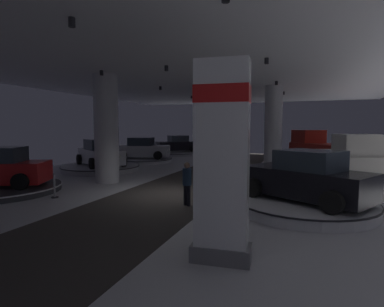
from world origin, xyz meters
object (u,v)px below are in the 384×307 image
object	(u,v)px
display_platform_mid_left	(101,168)
visitor_walking_near	(187,181)
column_right	(273,129)
brand_sign_pylon	(222,159)
display_platform_mid_right	(343,181)
column_left	(106,129)
pickup_truck_mid_right	(346,161)
display_car_deep_left	(177,144)
display_car_far_left	(143,149)
pickup_truck_far_right	(321,149)
display_car_mid_left	(100,154)
display_car_near_right	(306,178)
display_platform_far_right	(323,165)
display_platform_far_left	(143,160)
display_platform_deep_left	(177,153)
display_platform_near_right	(304,205)

from	to	relation	value
display_platform_mid_left	visitor_walking_near	xyz separation A→B (m)	(8.53, -6.60, 0.71)
visitor_walking_near	column_right	bearing A→B (deg)	78.72
brand_sign_pylon	display_platform_mid_right	size ratio (longest dim) A/B	0.74
column_left	pickup_truck_mid_right	size ratio (longest dim) A/B	0.97
column_right	column_left	bearing A→B (deg)	-136.89
brand_sign_pylon	display_platform_mid_left	bearing A→B (deg)	135.38
display_car_deep_left	visitor_walking_near	bearing A→B (deg)	-66.53
pickup_truck_mid_right	display_car_far_left	bearing A→B (deg)	158.58
brand_sign_pylon	visitor_walking_near	size ratio (longest dim) A/B	2.65
display_car_deep_left	pickup_truck_far_right	bearing A→B (deg)	-24.27
pickup_truck_mid_right	display_car_mid_left	bearing A→B (deg)	179.70
display_car_near_right	display_platform_far_right	bearing A→B (deg)	84.49
pickup_truck_far_right	display_platform_far_left	xyz separation A→B (m)	(-13.57, -1.51, -1.11)
column_left	pickup_truck_far_right	xyz separation A→B (m)	(10.70, 10.58, -1.48)
pickup_truck_mid_right	column_left	bearing A→B (deg)	-163.61
display_platform_mid_right	pickup_truck_mid_right	bearing A→B (deg)	-74.18
display_platform_deep_left	display_car_far_left	distance (m)	7.75
column_left	display_platform_deep_left	xyz separation A→B (m)	(-3.07, 16.76, -2.60)
visitor_walking_near	pickup_truck_far_right	bearing A→B (deg)	69.63
display_car_far_left	display_car_near_right	bearing A→B (deg)	-42.64
display_platform_far_left	display_car_far_left	xyz separation A→B (m)	(-0.03, -0.01, 0.89)
column_left	display_platform_deep_left	size ratio (longest dim) A/B	0.93
visitor_walking_near	display_platform_deep_left	bearing A→B (deg)	113.55
column_left	display_platform_deep_left	bearing A→B (deg)	100.37
display_platform_deep_left	pickup_truck_far_right	distance (m)	15.13
display_car_mid_left	visitor_walking_near	size ratio (longest dim) A/B	2.81
display_platform_deep_left	display_car_near_right	world-z (taller)	display_car_near_right
display_platform_mid_left	display_car_mid_left	size ratio (longest dim) A/B	1.12
display_platform_near_right	visitor_walking_near	bearing A→B (deg)	-170.55
display_platform_near_right	display_car_near_right	distance (m)	0.93
column_right	display_car_near_right	bearing A→B (deg)	-78.36
column_right	pickup_truck_mid_right	size ratio (longest dim) A/B	0.97
brand_sign_pylon	display_car_far_left	world-z (taller)	brand_sign_pylon
display_car_mid_left	display_platform_mid_left	bearing A→B (deg)	-35.74
display_platform_far_left	column_right	bearing A→B (deg)	-10.23
brand_sign_pylon	visitor_walking_near	world-z (taller)	brand_sign_pylon
display_platform_near_right	display_platform_mid_left	bearing A→B (deg)	154.71
display_platform_far_right	display_platform_mid_left	bearing A→B (deg)	-153.58
column_left	display_platform_mid_left	bearing A→B (deg)	130.20
display_platform_mid_right	pickup_truck_mid_right	distance (m)	1.08
display_platform_mid_right	display_car_far_left	bearing A→B (deg)	159.54
display_car_far_left	display_car_mid_left	bearing A→B (deg)	-90.55
pickup_truck_mid_right	display_platform_far_right	bearing A→B (deg)	95.48
brand_sign_pylon	display_platform_near_right	world-z (taller)	brand_sign_pylon
pickup_truck_far_right	visitor_walking_near	distance (m)	14.64
brand_sign_pylon	display_car_deep_left	distance (m)	26.47
display_platform_mid_left	display_car_far_left	distance (m)	5.68
column_right	brand_sign_pylon	bearing A→B (deg)	-88.87
display_car_near_right	display_car_far_left	world-z (taller)	display_car_near_right
brand_sign_pylon	display_car_mid_left	world-z (taller)	brand_sign_pylon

